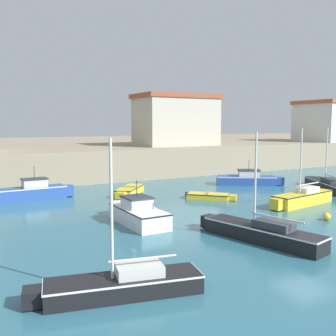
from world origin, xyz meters
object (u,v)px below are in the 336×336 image
Objects in this scene: dinghy_yellow_8 at (210,196)px; harbor_shed_mid_row at (329,121)px; motorboat_blue_3 at (34,192)px; sailboat_yellow_2 at (302,198)px; harbor_shed_far_end at (176,120)px; motorboat_white_6 at (137,213)px; sailboat_black_9 at (261,232)px; motorboat_blue_7 at (248,179)px; mooring_buoy at (327,216)px; sailboat_black_1 at (327,185)px; sailboat_black_5 at (122,284)px; dinghy_yellow_0 at (129,191)px.

harbor_shed_mid_row reaches higher than dinghy_yellow_8.
motorboat_blue_3 is 12.93m from dinghy_yellow_8.
harbor_shed_far_end is at bearing 84.82° from sailboat_yellow_2.
harbor_shed_far_end is at bearing 54.88° from motorboat_white_6.
harbor_shed_far_end is at bearing 68.45° from sailboat_black_9.
motorboat_blue_7 reaches higher than mooring_buoy.
motorboat_blue_7 is at bearing 69.16° from mooring_buoy.
sailboat_black_1 is 0.88× the size of harbor_shed_mid_row.
sailboat_black_5 is (-0.48, -18.16, -0.20)m from motorboat_blue_3.
sailboat_black_1 is at bearing -74.53° from harbor_shed_far_end.
motorboat_blue_3 is at bearing 133.10° from mooring_buoy.
sailboat_black_1 is at bearing 7.45° from motorboat_white_6.
sailboat_black_1 reaches higher than motorboat_blue_7.
motorboat_white_6 is at bearing -153.16° from dinghy_yellow_8.
sailboat_yellow_2 is 17.85m from sailboat_black_5.
sailboat_yellow_2 is 19.14m from motorboat_blue_3.
motorboat_blue_3 is at bearing -150.99° from harbor_shed_far_end.
motorboat_blue_3 is (-22.43, 7.47, 0.16)m from sailboat_black_1.
motorboat_white_6 is 0.78× the size of sailboat_black_9.
sailboat_yellow_2 is at bearing 24.27° from sailboat_black_5.
sailboat_black_5 reaches higher than mooring_buoy.
mooring_buoy is at bearing -140.94° from sailboat_black_1.
sailboat_black_5 is at bearing -155.00° from sailboat_black_1.
sailboat_yellow_2 is 1.03× the size of sailboat_black_5.
dinghy_yellow_0 is at bearing 134.66° from dinghy_yellow_8.
sailboat_yellow_2 is at bearing -34.43° from motorboat_blue_3.
mooring_buoy is at bearing -75.28° from dinghy_yellow_8.
sailboat_yellow_2 is 4.34m from mooring_buoy.
sailboat_black_1 is 1.17× the size of sailboat_black_5.
motorboat_blue_3 is 0.95× the size of motorboat_blue_7.
sailboat_yellow_2 is at bearing -46.40° from dinghy_yellow_0.
sailboat_yellow_2 is 21.41m from harbor_shed_far_end.
sailboat_black_9 is at bearing -111.55° from harbor_shed_far_end.
motorboat_blue_7 is (18.43, -2.05, -0.08)m from motorboat_blue_3.
motorboat_blue_3 is 20.89m from harbor_shed_far_end.
dinghy_yellow_0 is at bearing 66.04° from sailboat_black_5.
harbor_shed_far_end is (-24.00, 1.53, 0.07)m from harbor_shed_mid_row.
harbor_shed_far_end reaches higher than motorboat_white_6.
sailboat_yellow_2 reaches higher than motorboat_blue_3.
sailboat_black_1 is 1.01× the size of sailboat_black_9.
motorboat_blue_3 is at bearing 152.04° from dinghy_yellow_8.
sailboat_black_1 reaches higher than sailboat_yellow_2.
sailboat_black_9 is at bearing -111.65° from dinghy_yellow_8.
motorboat_blue_7 is at bearing -86.25° from harbor_shed_far_end.
dinghy_yellow_8 is at bearing 68.35° from sailboat_black_9.
dinghy_yellow_0 is 0.72× the size of motorboat_white_6.
sailboat_black_9 is 0.87× the size of harbor_shed_mid_row.
sailboat_black_1 reaches higher than dinghy_yellow_0.
motorboat_blue_3 is 0.82× the size of sailboat_black_9.
dinghy_yellow_0 is at bearing 177.30° from motorboat_blue_7.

